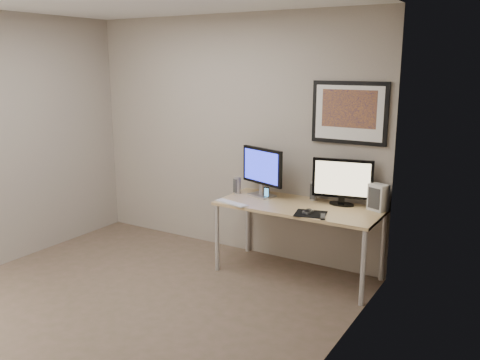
{
  "coord_description": "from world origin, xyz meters",
  "views": [
    {
      "loc": [
        2.97,
        -3.04,
        2.09
      ],
      "look_at": [
        0.48,
        1.1,
        0.97
      ],
      "focal_mm": 38.0,
      "sensor_mm": 36.0,
      "label": 1
    }
  ],
  "objects_px": {
    "desk": "(299,212)",
    "framed_art": "(349,113)",
    "phone_dock": "(267,193)",
    "monitor_large": "(262,170)",
    "fan_unit": "(378,197)",
    "speaker_left": "(238,185)",
    "keyboard": "(231,203)",
    "monitor_tv": "(342,181)",
    "speaker_right": "(314,191)"
  },
  "relations": [
    {
      "from": "desk",
      "to": "framed_art",
      "type": "relative_size",
      "value": 2.13
    },
    {
      "from": "phone_dock",
      "to": "desk",
      "type": "bearing_deg",
      "value": -9.3
    },
    {
      "from": "monitor_large",
      "to": "fan_unit",
      "type": "height_order",
      "value": "monitor_large"
    },
    {
      "from": "speaker_left",
      "to": "fan_unit",
      "type": "bearing_deg",
      "value": 22.68
    },
    {
      "from": "phone_dock",
      "to": "keyboard",
      "type": "bearing_deg",
      "value": -124.18
    },
    {
      "from": "phone_dock",
      "to": "fan_unit",
      "type": "bearing_deg",
      "value": 7.04
    },
    {
      "from": "speaker_left",
      "to": "fan_unit",
      "type": "xyz_separation_m",
      "value": [
        1.46,
        0.14,
        0.04
      ]
    },
    {
      "from": "monitor_large",
      "to": "monitor_tv",
      "type": "xyz_separation_m",
      "value": [
        0.83,
        0.1,
        -0.04
      ]
    },
    {
      "from": "monitor_large",
      "to": "speaker_left",
      "type": "distance_m",
      "value": 0.34
    },
    {
      "from": "speaker_right",
      "to": "fan_unit",
      "type": "xyz_separation_m",
      "value": [
        0.66,
        -0.03,
        0.03
      ]
    },
    {
      "from": "framed_art",
      "to": "monitor_tv",
      "type": "distance_m",
      "value": 0.66
    },
    {
      "from": "monitor_tv",
      "to": "speaker_right",
      "type": "bearing_deg",
      "value": 162.53
    },
    {
      "from": "desk",
      "to": "speaker_left",
      "type": "distance_m",
      "value": 0.78
    },
    {
      "from": "monitor_large",
      "to": "speaker_left",
      "type": "height_order",
      "value": "monitor_large"
    },
    {
      "from": "monitor_tv",
      "to": "phone_dock",
      "type": "relative_size",
      "value": 4.67
    },
    {
      "from": "monitor_large",
      "to": "monitor_tv",
      "type": "height_order",
      "value": "monitor_large"
    },
    {
      "from": "framed_art",
      "to": "speaker_left",
      "type": "xyz_separation_m",
      "value": [
        -1.11,
        -0.25,
        -0.8
      ]
    },
    {
      "from": "keyboard",
      "to": "fan_unit",
      "type": "relative_size",
      "value": 1.51
    },
    {
      "from": "phone_dock",
      "to": "keyboard",
      "type": "distance_m",
      "value": 0.4
    },
    {
      "from": "monitor_large",
      "to": "desk",
      "type": "bearing_deg",
      "value": 5.63
    },
    {
      "from": "keyboard",
      "to": "monitor_tv",
      "type": "bearing_deg",
      "value": 42.1
    },
    {
      "from": "desk",
      "to": "speaker_right",
      "type": "relative_size",
      "value": 8.56
    },
    {
      "from": "framed_art",
      "to": "speaker_right",
      "type": "relative_size",
      "value": 4.01
    },
    {
      "from": "phone_dock",
      "to": "speaker_left",
      "type": "bearing_deg",
      "value": 172.62
    },
    {
      "from": "monitor_tv",
      "to": "keyboard",
      "type": "bearing_deg",
      "value": -162.97
    },
    {
      "from": "framed_art",
      "to": "speaker_left",
      "type": "height_order",
      "value": "framed_art"
    },
    {
      "from": "monitor_tv",
      "to": "speaker_left",
      "type": "height_order",
      "value": "monitor_tv"
    },
    {
      "from": "monitor_large",
      "to": "speaker_left",
      "type": "relative_size",
      "value": 3.1
    },
    {
      "from": "framed_art",
      "to": "speaker_right",
      "type": "bearing_deg",
      "value": -165.39
    },
    {
      "from": "speaker_left",
      "to": "phone_dock",
      "type": "bearing_deg",
      "value": 11.87
    },
    {
      "from": "keyboard",
      "to": "framed_art",
      "type": "bearing_deg",
      "value": 47.29
    },
    {
      "from": "desk",
      "to": "monitor_tv",
      "type": "relative_size",
      "value": 2.75
    },
    {
      "from": "desk",
      "to": "phone_dock",
      "type": "xyz_separation_m",
      "value": [
        -0.39,
        0.05,
        0.13
      ]
    },
    {
      "from": "monitor_large",
      "to": "framed_art",
      "type": "bearing_deg",
      "value": 33.89
    },
    {
      "from": "speaker_right",
      "to": "phone_dock",
      "type": "distance_m",
      "value": 0.48
    },
    {
      "from": "speaker_left",
      "to": "desk",
      "type": "bearing_deg",
      "value": 10.89
    },
    {
      "from": "speaker_left",
      "to": "keyboard",
      "type": "relative_size",
      "value": 0.46
    },
    {
      "from": "speaker_left",
      "to": "keyboard",
      "type": "bearing_deg",
      "value": -50.05
    },
    {
      "from": "fan_unit",
      "to": "monitor_large",
      "type": "bearing_deg",
      "value": -152.82
    },
    {
      "from": "monitor_tv",
      "to": "fan_unit",
      "type": "height_order",
      "value": "monitor_tv"
    },
    {
      "from": "desk",
      "to": "monitor_large",
      "type": "xyz_separation_m",
      "value": [
        -0.48,
        0.11,
        0.35
      ]
    },
    {
      "from": "monitor_tv",
      "to": "speaker_left",
      "type": "distance_m",
      "value": 1.13
    },
    {
      "from": "desk",
      "to": "framed_art",
      "type": "xyz_separation_m",
      "value": [
        0.35,
        0.33,
        0.96
      ]
    },
    {
      "from": "desk",
      "to": "framed_art",
      "type": "height_order",
      "value": "framed_art"
    },
    {
      "from": "framed_art",
      "to": "monitor_large",
      "type": "bearing_deg",
      "value": -165.3
    },
    {
      "from": "desk",
      "to": "keyboard",
      "type": "height_order",
      "value": "keyboard"
    },
    {
      "from": "framed_art",
      "to": "monitor_tv",
      "type": "bearing_deg",
      "value": -88.31
    },
    {
      "from": "monitor_large",
      "to": "phone_dock",
      "type": "xyz_separation_m",
      "value": [
        0.09,
        -0.07,
        -0.22
      ]
    },
    {
      "from": "monitor_large",
      "to": "monitor_tv",
      "type": "bearing_deg",
      "value": 26.23
    },
    {
      "from": "monitor_large",
      "to": "phone_dock",
      "type": "bearing_deg",
      "value": -16.66
    }
  ]
}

